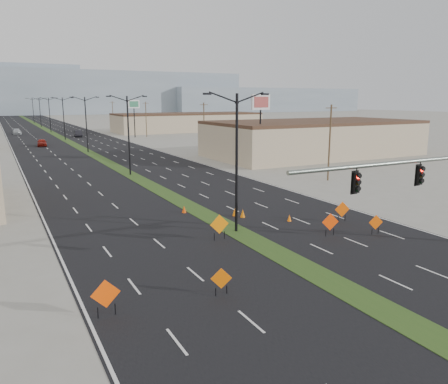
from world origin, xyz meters
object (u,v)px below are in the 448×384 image
construction_sign_0 (106,295)px  construction_sign_2 (219,225)px  streetlight_0 (237,159)px  streetlight_3 (64,117)px  streetlight_4 (50,114)px  cone_1 (235,212)px  car_mid (78,134)px  cone_2 (289,218)px  cone_0 (243,213)px  construction_sign_4 (342,210)px  construction_sign_3 (330,223)px  pole_sign_east_far (134,107)px  car_left (42,143)px  signal_mast (439,180)px  construction_sign_1 (221,279)px  streetlight_5 (40,111)px  car_far (17,132)px  pole_sign_east_near (261,107)px  construction_sign_5 (376,223)px  streetlight_1 (129,133)px  cone_3 (184,209)px  streetlight_6 (33,110)px

construction_sign_0 → construction_sign_2: 12.04m
streetlight_0 → streetlight_3: same height
streetlight_4 → cone_1: size_ratio=14.90×
streetlight_4 → car_mid: bearing=-77.9°
car_mid → cone_2: bearing=-85.4°
cone_1 → cone_0: bearing=-64.9°
construction_sign_4 → cone_2: construction_sign_4 is taller
construction_sign_3 → pole_sign_east_far: 88.02m
car_left → car_mid: bearing=67.7°
construction_sign_4 → cone_0: (-6.32, 4.84, -0.63)m
cone_0 → signal_mast: bearing=-65.0°
construction_sign_1 → cone_2: construction_sign_1 is taller
streetlight_5 → construction_sign_2: size_ratio=5.51×
car_mid → construction_sign_4: 93.62m
car_far → construction_sign_0: size_ratio=2.98×
construction_sign_2 → pole_sign_east_far: (18.91, 84.16, 6.61)m
car_mid → cone_0: 88.69m
streetlight_4 → cone_1: 108.23m
streetlight_4 → car_left: bearing=-99.0°
streetlight_5 → car_left: streetlight_5 is taller
streetlight_3 → streetlight_4: 28.00m
cone_1 → cone_2: cone_1 is taller
streetlight_0 → car_mid: 92.06m
pole_sign_east_near → construction_sign_5: bearing=-116.4°
streetlight_3 → car_left: streetlight_3 is taller
streetlight_0 → construction_sign_2: size_ratio=5.51×
construction_sign_5 → pole_sign_east_far: size_ratio=0.15×
construction_sign_0 → construction_sign_2: size_ratio=0.98×
car_left → construction_sign_4: size_ratio=2.72×
car_left → signal_mast: bearing=-74.4°
streetlight_1 → streetlight_5: (0.00, 112.00, 0.00)m
streetlight_1 → streetlight_5: same height
construction_sign_2 → streetlight_5: bearing=94.0°
car_left → construction_sign_3: construction_sign_3 is taller
construction_sign_0 → cone_3: 18.47m
car_far → construction_sign_1: bearing=-89.8°
construction_sign_4 → streetlight_5: bearing=108.8°
car_left → cone_0: size_ratio=6.57×
streetlight_6 → car_left: streetlight_6 is taller
streetlight_0 → streetlight_1: same height
streetlight_0 → construction_sign_5: bearing=-31.5°
car_far → construction_sign_2: construction_sign_2 is taller
construction_sign_0 → cone_1: construction_sign_0 is taller
construction_sign_1 → construction_sign_5: (14.51, 3.72, 0.01)m
streetlight_3 → cone_0: 81.02m
streetlight_6 → cone_2: (5.12, -167.60, -5.14)m
construction_sign_0 → construction_sign_5: size_ratio=1.24×
construction_sign_1 → cone_0: construction_sign_1 is taller
streetlight_0 → construction_sign_0: bearing=-143.3°
car_mid → construction_sign_5: car_mid is taller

